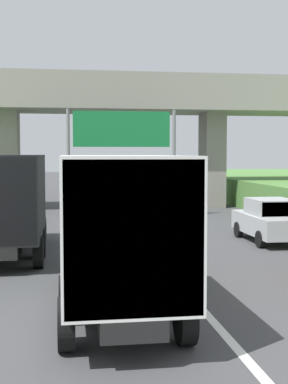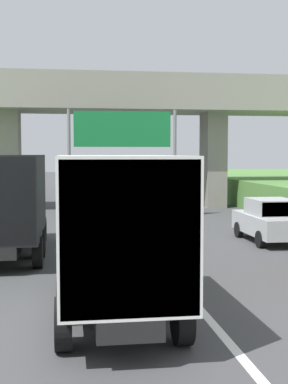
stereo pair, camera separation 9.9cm
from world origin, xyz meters
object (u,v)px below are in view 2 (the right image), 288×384
object	(u,v)px
truck_black	(9,199)
car_silver	(270,220)
truck_green	(113,224)
overhead_highway_sign	(123,137)

from	to	relation	value
truck_black	car_silver	size ratio (longest dim) A/B	1.78
truck_black	truck_green	world-z (taller)	same
car_silver	truck_black	bearing A→B (deg)	-172.28
truck_green	car_silver	world-z (taller)	truck_green
overhead_highway_sign	truck_green	size ratio (longest dim) A/B	0.81
overhead_highway_sign	truck_black	bearing A→B (deg)	-116.43
truck_black	car_silver	world-z (taller)	truck_black
overhead_highway_sign	truck_green	bearing A→B (deg)	-96.56
car_silver	overhead_highway_sign	bearing A→B (deg)	120.04
car_silver	truck_green	bearing A→B (deg)	-129.55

